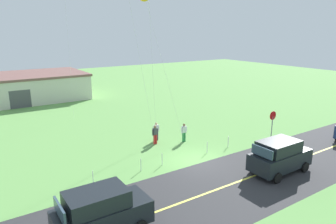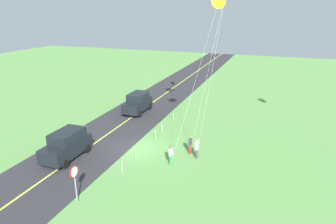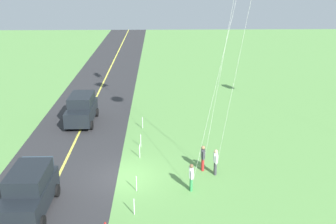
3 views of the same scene
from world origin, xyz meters
The scene contains 15 objects.
ground_plane centered at (0.00, 0.00, -0.05)m, with size 120.00×120.00×0.10m, color #60994C.
asphalt_road centered at (0.00, -4.00, 0.00)m, with size 120.00×7.00×0.00m, color #2D2D30.
road_centre_stripe centered at (0.00, -4.00, 0.01)m, with size 120.00×0.16×0.00m, color #E5E04C.
car_suv_foreground centered at (3.39, -4.48, 1.15)m, with size 4.40×2.12×2.24m.
car_parked_west_near centered at (-8.89, -4.13, 1.15)m, with size 4.40×2.12×2.24m.
stop_sign centered at (8.15, -0.10, 1.80)m, with size 0.76×0.08×2.56m.
person_adult_near centered at (1.59, 3.70, 0.86)m, with size 0.58×0.22×1.60m.
person_adult_companion centered at (-0.72, 4.58, 0.86)m, with size 0.58×0.22×1.60m.
person_child_watcher centered at (-0.19, 5.27, 0.86)m, with size 0.58×0.22×1.60m.
kite_red_low centered at (-0.49, 6.38, 11.88)m, with size 2.57×3.23×12.49m.
fence_post_0 centered at (-7.53, 0.70, 0.45)m, with size 0.05×0.05×0.90m, color silver.
fence_post_1 centered at (-4.20, 0.70, 0.45)m, with size 0.05×0.05×0.90m, color silver.
fence_post_2 centered at (-2.52, 0.70, 0.45)m, with size 0.05×0.05×0.90m, color silver.
fence_post_3 centered at (1.60, 0.70, 0.45)m, with size 0.05×0.05×0.90m, color silver.
fence_post_4 centered at (3.83, 0.70, 0.45)m, with size 0.05×0.05×0.90m, color silver.
Camera 2 is at (21.10, 10.69, 11.40)m, focal length 32.27 mm.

